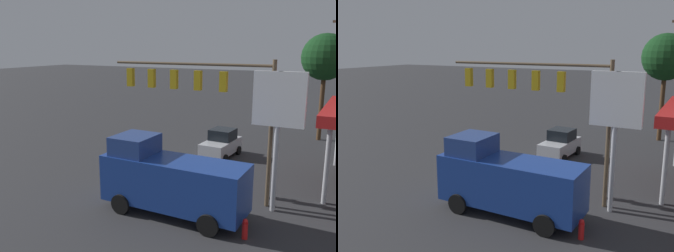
# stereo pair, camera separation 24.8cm
# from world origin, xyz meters

# --- Properties ---
(ground_plane) EXTENTS (200.00, 200.00, 0.00)m
(ground_plane) POSITION_xyz_m (0.00, 0.00, 0.00)
(ground_plane) COLOR #2D2D30
(traffic_signal_assembly) EXTENTS (8.86, 0.43, 7.15)m
(traffic_signal_assembly) POSITION_xyz_m (-1.82, -2.00, 5.53)
(traffic_signal_assembly) COLOR brown
(traffic_signal_assembly) RESTS_ON ground
(price_sign) EXTENTS (2.35, 0.27, 6.66)m
(price_sign) POSITION_xyz_m (-5.93, -1.57, 4.97)
(price_sign) COLOR #B7B7BC
(price_sign) RESTS_ON ground
(hatchback_crossing) EXTENTS (2.14, 3.89, 1.97)m
(hatchback_crossing) POSITION_xyz_m (-0.62, -8.82, 0.95)
(hatchback_crossing) COLOR silver
(hatchback_crossing) RESTS_ON ground
(delivery_truck) EXTENTS (6.82, 2.60, 3.58)m
(delivery_truck) POSITION_xyz_m (-1.74, 1.01, 1.69)
(delivery_truck) COLOR navy
(delivery_truck) RESTS_ON ground
(street_tree) EXTENTS (3.77, 3.77, 8.74)m
(street_tree) POSITION_xyz_m (-6.15, -17.29, 6.80)
(street_tree) COLOR #4C331E
(street_tree) RESTS_ON ground
(fire_hydrant) EXTENTS (0.24, 0.24, 0.88)m
(fire_hydrant) POSITION_xyz_m (-5.55, 1.67, 0.44)
(fire_hydrant) COLOR red
(fire_hydrant) RESTS_ON ground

